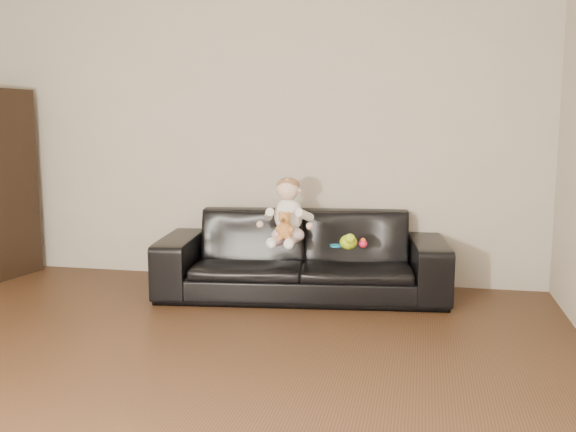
% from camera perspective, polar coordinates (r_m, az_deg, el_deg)
% --- Properties ---
extents(floor, '(5.50, 5.50, 0.00)m').
position_cam_1_polar(floor, '(3.36, -15.70, -16.23)').
color(floor, '#412817').
rests_on(floor, ground).
extents(wall_back, '(5.00, 0.00, 5.00)m').
position_cam_1_polar(wall_back, '(5.64, -3.09, 7.53)').
color(wall_back, '#B4AA97').
rests_on(wall_back, ground).
extents(sofa, '(2.35, 1.16, 0.66)m').
position_cam_1_polar(sofa, '(5.14, 1.26, -3.44)').
color(sofa, black).
rests_on(sofa, floor).
extents(baby, '(0.35, 0.44, 0.52)m').
position_cam_1_polar(baby, '(4.98, -0.03, 0.09)').
color(baby, '#FCD5DE').
rests_on(baby, sofa).
extents(teddy_bear, '(0.13, 0.13, 0.21)m').
position_cam_1_polar(teddy_bear, '(4.83, -0.31, -0.89)').
color(teddy_bear, '#C07836').
rests_on(teddy_bear, sofa).
extents(toy_green, '(0.18, 0.20, 0.11)m').
position_cam_1_polar(toy_green, '(4.83, 5.40, -2.32)').
color(toy_green, '#ADD619').
rests_on(toy_green, sofa).
extents(toy_rattle, '(0.09, 0.09, 0.07)m').
position_cam_1_polar(toy_rattle, '(4.89, 6.68, -2.45)').
color(toy_rattle, '#EB1B3F').
rests_on(toy_rattle, sofa).
extents(toy_blue_disc, '(0.11, 0.11, 0.01)m').
position_cam_1_polar(toy_blue_disc, '(4.93, 4.32, -2.65)').
color(toy_blue_disc, '#1789BC').
rests_on(toy_blue_disc, sofa).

